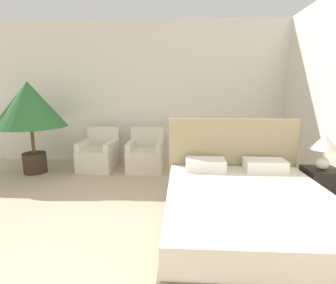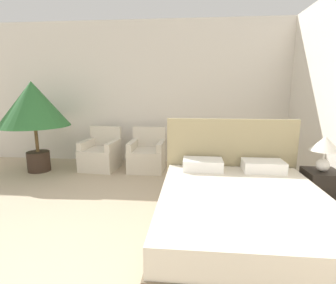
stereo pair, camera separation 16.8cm
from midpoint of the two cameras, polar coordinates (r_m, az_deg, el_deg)
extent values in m
cube|color=silver|center=(5.56, -5.00, 10.47)|extent=(10.00, 0.06, 2.90)
cube|color=brown|center=(2.97, 15.32, -17.43)|extent=(1.72, 2.02, 0.24)
cube|color=beige|center=(2.86, 15.59, -13.06)|extent=(1.68, 1.98, 0.25)
cube|color=tan|center=(3.76, 12.43, -3.72)|extent=(1.75, 0.06, 1.14)
cube|color=white|center=(3.50, 6.74, -4.77)|extent=(0.51, 0.32, 0.14)
cube|color=white|center=(3.63, 19.06, -4.73)|extent=(0.51, 0.32, 0.14)
cube|color=beige|center=(5.27, -15.84, -3.68)|extent=(0.71, 0.71, 0.41)
cube|color=beige|center=(5.45, -14.80, 1.19)|extent=(0.66, 0.12, 0.40)
cube|color=beige|center=(5.33, -18.71, -0.60)|extent=(0.15, 0.60, 0.15)
cube|color=beige|center=(5.10, -13.18, -0.81)|extent=(0.15, 0.60, 0.15)
cube|color=beige|center=(5.05, -5.91, -3.96)|extent=(0.66, 0.66, 0.41)
cube|color=beige|center=(5.25, -5.45, 1.13)|extent=(0.65, 0.07, 0.40)
cube|color=beige|center=(5.04, -9.07, -0.80)|extent=(0.11, 0.59, 0.15)
cube|color=beige|center=(4.95, -2.82, -0.90)|extent=(0.11, 0.59, 0.15)
cylinder|color=#38281E|center=(5.54, -27.75, -4.01)|extent=(0.41, 0.41, 0.38)
cylinder|color=brown|center=(5.45, -28.17, 0.39)|extent=(0.06, 0.06, 0.49)
cone|color=#2D6B33|center=(5.38, -28.82, 7.22)|extent=(1.26, 1.26, 0.82)
cube|color=black|center=(3.97, 29.16, -8.79)|extent=(0.41, 0.41, 0.53)
sphere|color=white|center=(3.85, 29.51, -4.05)|extent=(0.16, 0.16, 0.16)
cylinder|color=white|center=(3.82, 29.70, -2.14)|extent=(0.02, 0.02, 0.10)
cone|color=silver|center=(3.79, 29.91, -0.05)|extent=(0.35, 0.35, 0.18)
camera|label=1|loc=(0.08, -91.12, -0.22)|focal=28.00mm
camera|label=2|loc=(0.08, 88.88, 0.22)|focal=28.00mm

